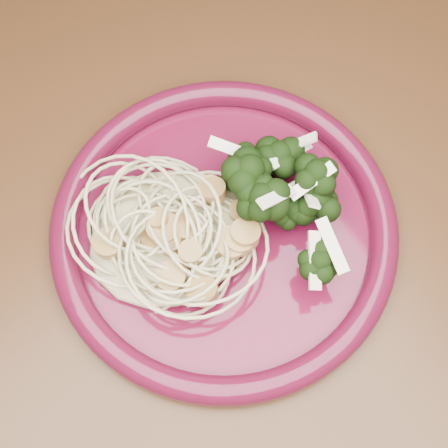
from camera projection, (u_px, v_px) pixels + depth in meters
dining_table at (286, 194)px, 0.69m from camera, size 1.20×0.80×0.75m
dinner_plate at (224, 228)px, 0.55m from camera, size 0.41×0.41×0.03m
spaghetti_pile at (168, 231)px, 0.54m from camera, size 0.18×0.18×0.03m
scallop_cluster at (164, 213)px, 0.50m from camera, size 0.18×0.18×0.04m
broccoli_pile at (292, 208)px, 0.53m from camera, size 0.14×0.17×0.05m
onion_garnish at (296, 192)px, 0.51m from camera, size 0.10×0.11×0.05m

